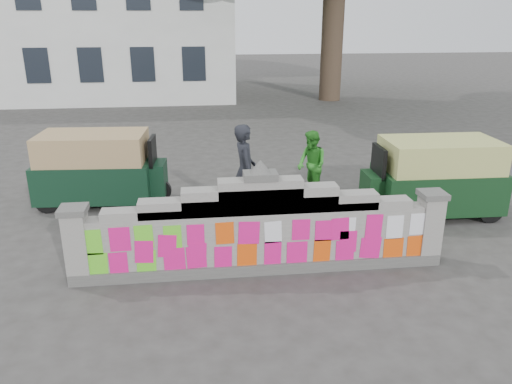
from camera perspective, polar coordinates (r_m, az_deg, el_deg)
ground at (r=8.83m, az=0.47°, el=-8.93°), size 100.00×100.00×0.00m
parapet_wall at (r=8.49m, az=0.49°, el=-4.51°), size 6.48×0.44×2.01m
building at (r=30.28m, az=-19.34°, el=18.20°), size 16.00×10.00×8.90m
cyclist_bike at (r=10.44m, az=-1.26°, el=-0.88°), size 2.21×0.93×1.13m
cyclist_rider at (r=10.31m, az=-1.27°, el=1.16°), size 0.52×0.74×1.92m
pedestrian at (r=12.09m, az=6.36°, el=3.14°), size 0.85×0.96×1.63m
rickshaw_left at (r=12.17m, az=-17.56°, el=2.70°), size 3.07×1.58×1.68m
rickshaw_right at (r=11.60m, az=19.70°, el=1.70°), size 3.07×1.49×1.69m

